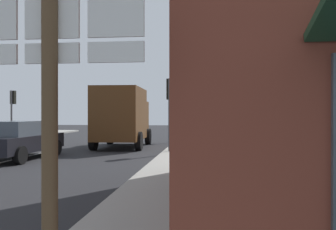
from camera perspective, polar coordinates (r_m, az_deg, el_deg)
ground_plane at (r=15.60m, az=-21.78°, el=-6.25°), size 80.00×80.00×0.00m
sidewalk_right at (r=11.79m, az=4.11°, el=-7.98°), size 2.88×44.00×0.14m
sedan_far at (r=14.67m, az=-23.24°, el=-3.68°), size 2.07×4.25×1.47m
delivery_truck at (r=18.35m, az=-7.44°, el=-0.12°), size 2.64×5.08×3.05m
route_sign_post at (r=3.26m, az=-18.53°, el=4.78°), size 1.66×0.14×3.20m
traffic_light_near_right at (r=15.23m, az=0.34°, el=2.73°), size 0.30×0.49×3.27m
traffic_light_far_right at (r=21.91m, az=2.19°, el=2.05°), size 0.30×0.49×3.32m
traffic_light_far_left at (r=25.82m, az=-23.94°, el=1.73°), size 0.30×0.49×3.31m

